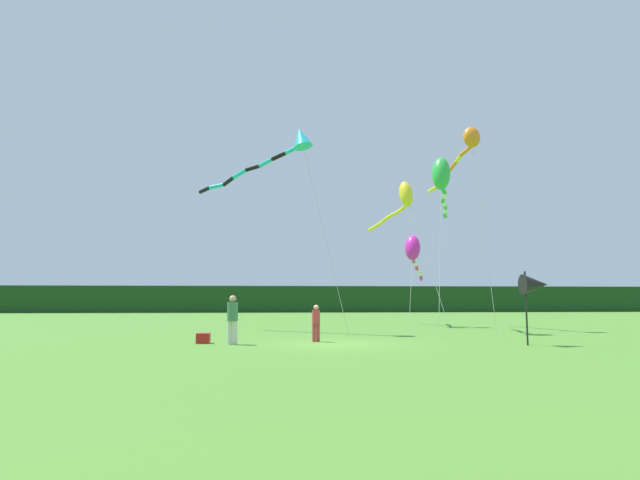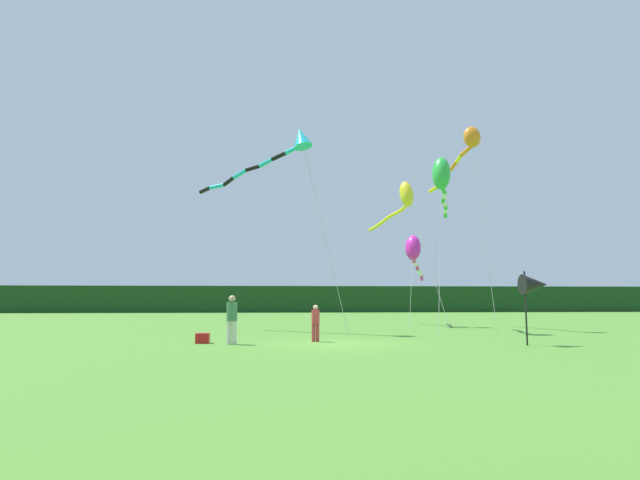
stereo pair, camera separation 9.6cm
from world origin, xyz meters
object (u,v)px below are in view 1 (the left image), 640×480
Objects in this scene: kite_yellow at (403,198)px; kite_green at (441,177)px; cooler_box at (203,338)px; kite_magenta at (413,250)px; person_child at (316,321)px; kite_orange at (466,147)px; person_adult at (232,317)px; banner_flag_pole at (535,285)px; kite_cyan at (286,147)px.

kite_green is (0.44, -5.92, -0.10)m from kite_yellow.
cooler_box is 0.08× the size of kite_magenta.
person_child is 12.63m from kite_magenta.
kite_orange is 1.71× the size of kite_magenta.
banner_flag_pole reaches higher than person_adult.
banner_flag_pole is 0.26× the size of kite_cyan.
person_adult is at bearing -148.23° from kite_green.
cooler_box is at bearing -153.40° from kite_green.
person_adult is at bearing -127.38° from kite_yellow.
person_child is at bearing 163.77° from banner_flag_pole.
person_adult is at bearing -129.90° from kite_magenta.
kite_yellow reaches higher than banner_flag_pole.
kite_magenta is at bearing 90.47° from kite_green.
kite_orange reaches higher than kite_green.
cooler_box is 0.04× the size of kite_orange.
kite_yellow is (6.01, 10.82, 6.76)m from person_child.
kite_magenta is (9.38, 11.22, 3.39)m from person_adult.
cooler_box is at bearing -174.96° from person_child.
person_adult is 0.67× the size of banner_flag_pole.
kite_yellow is at bearing 52.62° from person_adult.
banner_flag_pole is 0.30× the size of kite_green.
cooler_box is (-1.06, 0.59, -0.76)m from person_adult.
cooler_box is 13.77m from kite_green.
banner_flag_pole is 0.29× the size of kite_yellow.
kite_yellow is 9.08m from kite_cyan.
kite_cyan is (-9.62, -1.98, -0.85)m from kite_orange.
kite_orange is 9.86m from kite_cyan.
person_child reaches higher than cooler_box.
kite_magenta is at bearing 94.41° from banner_flag_pole.
kite_green reaches higher than cooler_box.
kite_yellow is (10.04, 11.17, 7.33)m from cooler_box.
kite_orange is 1.25× the size of kite_green.
person_child is 4.09m from cooler_box.
kite_green is at bearing 31.77° from person_adult.
person_child is at bearing 17.55° from person_adult.
kite_green is at bearing -132.15° from kite_orange.
person_adult is 12.83m from kite_green.
kite_magenta is (-0.04, 5.38, -3.07)m from kite_green.
kite_orange is at bearing -54.40° from kite_magenta.
banner_flag_pole is at bearing -85.59° from kite_magenta.
kite_orange reaches higher than kite_cyan.
person_adult is at bearing -144.68° from kite_orange.
person_adult is 0.20× the size of kite_green.
kite_yellow reaches higher than cooler_box.
kite_yellow is at bearing 60.95° from person_child.
kite_yellow is at bearing 48.05° from cooler_box.
kite_cyan is 1.15× the size of kite_green.
kite_orange is (8.57, 7.24, 8.90)m from person_child.
person_child is 0.13× the size of kite_orange.
cooler_box is at bearing -131.95° from kite_yellow.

